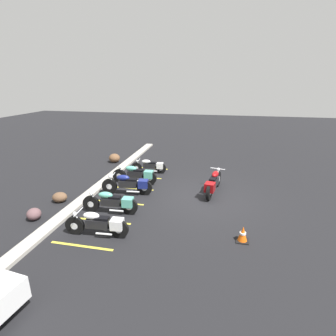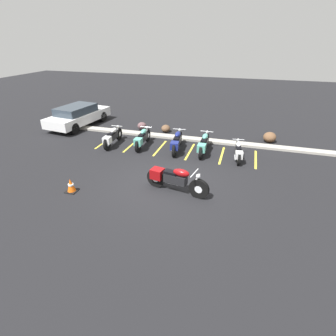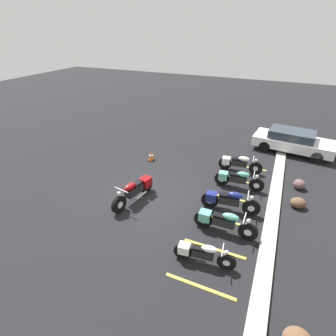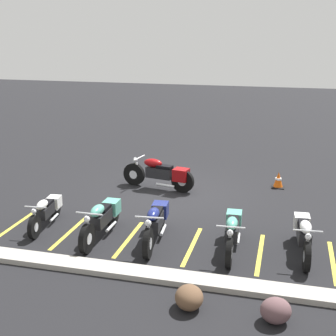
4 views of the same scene
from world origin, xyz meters
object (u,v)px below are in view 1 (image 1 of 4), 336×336
at_px(parked_bike_0, 99,224).
at_px(motorcycle_maroon_featured, 213,183).
at_px(landscape_rock_0, 60,197).
at_px(traffic_cone, 243,234).
at_px(parked_bike_3, 136,174).
at_px(parked_bike_4, 150,166).
at_px(parked_bike_2, 129,184).
at_px(landscape_rock_1, 34,214).
at_px(parked_bike_1, 113,202).
at_px(landscape_rock_2, 114,158).

bearing_deg(parked_bike_0, motorcycle_maroon_featured, -132.61).
distance_m(landscape_rock_0, traffic_cone, 7.53).
relative_size(parked_bike_3, parked_bike_4, 1.17).
bearing_deg(parked_bike_0, parked_bike_2, -89.96).
relative_size(parked_bike_2, parked_bike_4, 1.19).
height_order(parked_bike_2, landscape_rock_1, parked_bike_2).
bearing_deg(parked_bike_4, parked_bike_1, 81.84).
height_order(parked_bike_1, landscape_rock_0, parked_bike_1).
height_order(parked_bike_1, parked_bike_2, parked_bike_2).
bearing_deg(motorcycle_maroon_featured, landscape_rock_1, 131.29).
bearing_deg(landscape_rock_2, parked_bike_1, -157.38).
relative_size(parked_bike_4, traffic_cone, 3.76).
bearing_deg(parked_bike_2, parked_bike_3, -90.74).
xyz_separation_m(landscape_rock_0, landscape_rock_1, (-1.54, 0.04, 0.01)).
xyz_separation_m(parked_bike_0, parked_bike_4, (6.38, 0.08, -0.05)).
height_order(parked_bike_2, landscape_rock_2, parked_bike_2).
bearing_deg(landscape_rock_1, parked_bike_4, -25.44).
bearing_deg(traffic_cone, parked_bike_3, 50.46).
relative_size(motorcycle_maroon_featured, parked_bike_0, 1.12).
distance_m(parked_bike_2, landscape_rock_0, 2.97).
bearing_deg(parked_bike_0, parked_bike_1, -85.40).
relative_size(motorcycle_maroon_featured, parked_bike_2, 1.05).
bearing_deg(parked_bike_4, motorcycle_maroon_featured, 143.07).
relative_size(parked_bike_0, landscape_rock_1, 4.00).
relative_size(parked_bike_3, landscape_rock_2, 3.32).
relative_size(parked_bike_2, landscape_rock_0, 3.79).
xyz_separation_m(parked_bike_3, parked_bike_4, (1.64, -0.25, -0.07)).
height_order(parked_bike_1, parked_bike_4, parked_bike_1).
bearing_deg(parked_bike_1, motorcycle_maroon_featured, -146.91).
distance_m(parked_bike_1, traffic_cone, 4.89).
relative_size(parked_bike_1, parked_bike_3, 0.97).
xyz_separation_m(landscape_rock_1, traffic_cone, (0.19, -7.45, 0.02)).
bearing_deg(landscape_rock_0, parked_bike_3, -42.85).
height_order(parked_bike_1, traffic_cone, parked_bike_1).
bearing_deg(landscape_rock_2, parked_bike_0, -160.09).
bearing_deg(parked_bike_2, landscape_rock_2, -64.87).
xyz_separation_m(parked_bike_4, landscape_rock_0, (-4.34, 2.75, -0.20)).
bearing_deg(traffic_cone, parked_bike_2, 60.39).
xyz_separation_m(parked_bike_3, landscape_rock_0, (-2.70, 2.51, -0.26)).
bearing_deg(landscape_rock_0, parked_bike_2, -62.19).
relative_size(landscape_rock_0, landscape_rock_2, 0.89).
bearing_deg(parked_bike_2, landscape_rock_0, 22.43).
height_order(parked_bike_0, parked_bike_3, parked_bike_3).
relative_size(landscape_rock_2, traffic_cone, 1.32).
bearing_deg(traffic_cone, landscape_rock_0, 79.70).
height_order(parked_bike_4, landscape_rock_0, parked_bike_4).
distance_m(parked_bike_2, landscape_rock_1, 3.95).
height_order(motorcycle_maroon_featured, parked_bike_2, motorcycle_maroon_featured).
xyz_separation_m(landscape_rock_0, landscape_rock_2, (5.85, 0.02, 0.06)).
xyz_separation_m(parked_bike_1, parked_bike_4, (4.79, -0.15, -0.05)).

